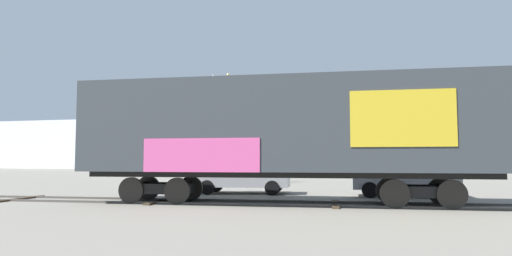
{
  "coord_description": "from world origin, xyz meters",
  "views": [
    {
      "loc": [
        3.2,
        -15.12,
        1.52
      ],
      "look_at": [
        -0.96,
        1.11,
        2.74
      ],
      "focal_mm": 30.95,
      "sensor_mm": 36.0,
      "label": 1
    }
  ],
  "objects_px": {
    "freight_car": "(284,129)",
    "parked_car_white": "(403,177)",
    "parked_car_silver": "(242,175)",
    "flagpole": "(225,111)"
  },
  "relations": [
    {
      "from": "freight_car",
      "to": "parked_car_white",
      "type": "height_order",
      "value": "freight_car"
    },
    {
      "from": "parked_car_silver",
      "to": "parked_car_white",
      "type": "distance_m",
      "value": 7.0
    },
    {
      "from": "parked_car_silver",
      "to": "flagpole",
      "type": "bearing_deg",
      "value": 113.83
    },
    {
      "from": "flagpole",
      "to": "parked_car_silver",
      "type": "distance_m",
      "value": 9.34
    },
    {
      "from": "freight_car",
      "to": "parked_car_silver",
      "type": "xyz_separation_m",
      "value": [
        -2.77,
        4.35,
        -1.76
      ]
    },
    {
      "from": "flagpole",
      "to": "parked_car_white",
      "type": "height_order",
      "value": "flagpole"
    },
    {
      "from": "parked_car_white",
      "to": "flagpole",
      "type": "bearing_deg",
      "value": 142.87
    },
    {
      "from": "flagpole",
      "to": "parked_car_white",
      "type": "relative_size",
      "value": 1.73
    },
    {
      "from": "parked_car_white",
      "to": "freight_car",
      "type": "bearing_deg",
      "value": -134.98
    },
    {
      "from": "freight_car",
      "to": "parked_car_white",
      "type": "bearing_deg",
      "value": 45.02
    }
  ]
}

